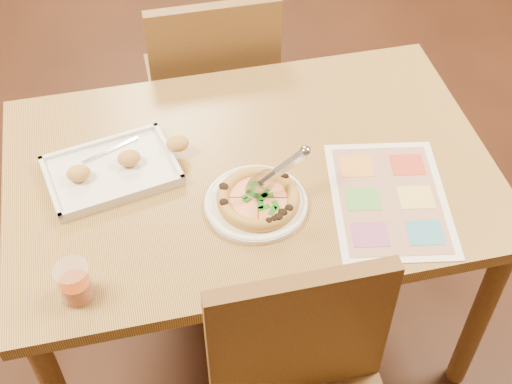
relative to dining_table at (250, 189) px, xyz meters
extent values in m
plane|color=black|center=(0.00, 0.00, -0.63)|extent=(7.00, 7.00, 0.00)
cube|color=#A78043|center=(0.00, 0.00, 0.07)|extent=(1.30, 0.85, 0.04)
cylinder|color=brown|center=(-0.59, 0.36, -0.29)|extent=(0.06, 0.06, 0.68)
cylinder|color=brown|center=(0.59, -0.36, -0.29)|extent=(0.06, 0.06, 0.68)
cylinder|color=brown|center=(0.59, 0.36, -0.29)|extent=(0.06, 0.06, 0.68)
cube|color=brown|center=(0.00, -0.51, 0.04)|extent=(0.42, 0.04, 0.45)
cube|color=brown|center=(0.00, 0.70, -0.18)|extent=(0.42, 0.42, 0.04)
cube|color=brown|center=(0.00, 0.51, 0.04)|extent=(0.42, 0.04, 0.45)
cylinder|color=white|center=(-0.01, -0.14, 0.09)|extent=(0.31, 0.31, 0.01)
cylinder|color=gold|center=(-0.01, -0.14, 0.10)|extent=(0.21, 0.21, 0.01)
cylinder|color=#FBD188|center=(-0.01, -0.14, 0.11)|extent=(0.17, 0.17, 0.01)
torus|color=gold|center=(-0.01, -0.14, 0.11)|extent=(0.21, 0.21, 0.03)
cylinder|color=silver|center=(0.00, -0.13, 0.16)|extent=(0.09, 0.03, 0.09)
cube|color=silver|center=(0.06, -0.11, 0.18)|extent=(0.13, 0.06, 0.07)
cube|color=silver|center=(-0.36, 0.06, 0.09)|extent=(0.37, 0.29, 0.02)
cube|color=silver|center=(-0.36, 0.06, 0.11)|extent=(0.16, 0.08, 0.00)
ellipsoid|color=#B48940|center=(-0.45, 0.04, 0.13)|extent=(0.06, 0.05, 0.04)
ellipsoid|color=#B48940|center=(-0.31, 0.07, 0.13)|extent=(0.06, 0.05, 0.04)
ellipsoid|color=#B48940|center=(-0.18, 0.09, 0.13)|extent=(0.06, 0.05, 0.04)
cylinder|color=#90320B|center=(-0.47, -0.31, 0.11)|extent=(0.07, 0.07, 0.05)
cylinder|color=white|center=(-0.47, -0.31, 0.14)|extent=(0.08, 0.08, 0.10)
cube|color=white|center=(0.32, -0.19, 0.09)|extent=(0.36, 0.46, 0.00)
camera|label=1|loc=(-0.28, -1.31, 1.45)|focal=50.00mm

